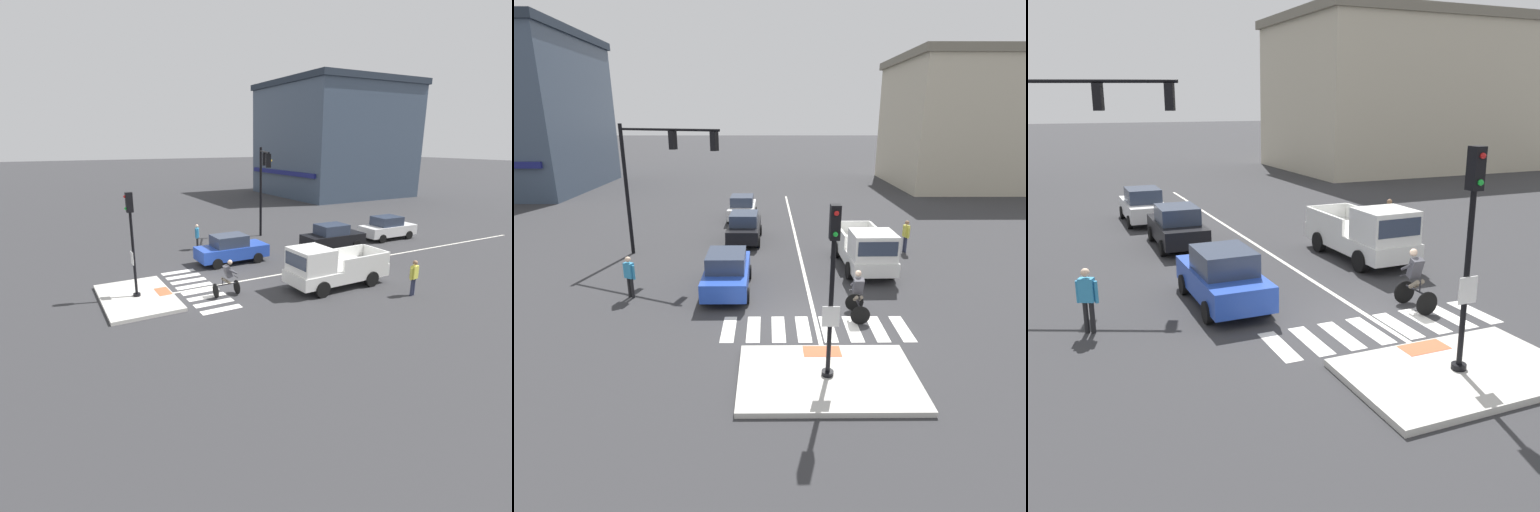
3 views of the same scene
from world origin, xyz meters
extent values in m
plane|color=#333335|center=(0.00, 0.00, 0.00)|extent=(300.00, 300.00, 0.00)
cube|color=beige|center=(0.00, -3.23, 0.07)|extent=(4.76, 3.05, 0.15)
cube|color=#DB5B38|center=(0.00, -2.06, 0.15)|extent=(1.10, 0.60, 0.01)
cylinder|color=black|center=(0.00, -3.23, 0.21)|extent=(0.32, 0.32, 0.12)
cylinder|color=black|center=(0.00, -3.23, 2.09)|extent=(0.12, 0.12, 3.64)
cube|color=white|center=(0.00, -3.31, 1.91)|extent=(0.44, 0.03, 0.56)
cube|color=black|center=(0.00, -3.23, 4.33)|extent=(0.24, 0.28, 0.84)
sphere|color=red|center=(0.00, -3.39, 4.58)|extent=(0.12, 0.12, 0.12)
sphere|color=green|center=(0.00, -3.39, 4.08)|extent=(0.12, 0.12, 0.12)
cube|color=silver|center=(-2.88, -0.40, 0.00)|extent=(0.44, 1.80, 0.01)
cube|color=silver|center=(-2.06, -0.40, 0.00)|extent=(0.44, 1.80, 0.01)
cube|color=silver|center=(-1.24, -0.40, 0.00)|extent=(0.44, 1.80, 0.01)
cube|color=silver|center=(-0.41, -0.40, 0.00)|extent=(0.44, 1.80, 0.01)
cube|color=silver|center=(0.41, -0.40, 0.00)|extent=(0.44, 1.80, 0.01)
cube|color=silver|center=(1.24, -0.40, 0.00)|extent=(0.44, 1.80, 0.01)
cube|color=silver|center=(2.06, -0.40, 0.00)|extent=(0.44, 1.80, 0.01)
cube|color=silver|center=(2.88, -0.40, 0.00)|extent=(0.44, 1.80, 0.01)
cube|color=silver|center=(0.06, 10.00, 0.00)|extent=(0.14, 28.00, 0.01)
cylinder|color=black|center=(-8.50, 7.80, 3.20)|extent=(0.18, 0.18, 6.39)
cylinder|color=black|center=(-6.06, 6.71, 6.14)|extent=(4.94, 2.29, 0.11)
cube|color=black|center=(-5.81, 6.60, 5.69)|extent=(0.36, 0.38, 0.80)
sphere|color=gold|center=(-5.74, 6.75, 5.69)|extent=(0.12, 0.12, 0.12)
cube|color=black|center=(-3.85, 5.72, 5.69)|extent=(0.36, 0.38, 0.80)
sphere|color=gold|center=(-3.78, 5.88, 5.69)|extent=(0.12, 0.12, 0.12)
cube|color=beige|center=(22.17, 30.76, 5.79)|extent=(21.73, 14.29, 11.58)
cube|color=slate|center=(22.17, 30.76, 11.93)|extent=(22.38, 14.72, 0.70)
cube|color=black|center=(-2.88, 10.07, 0.65)|extent=(1.79, 4.14, 0.70)
cube|color=#2D384C|center=(-2.88, 9.92, 1.32)|extent=(1.52, 1.93, 0.64)
cylinder|color=black|center=(-3.68, 11.36, 0.30)|extent=(0.19, 0.60, 0.60)
cylinder|color=black|center=(-2.01, 11.32, 0.30)|extent=(0.19, 0.60, 0.60)
cylinder|color=black|center=(-3.74, 8.82, 0.30)|extent=(0.19, 0.60, 0.60)
cylinder|color=black|center=(-2.07, 8.78, 0.30)|extent=(0.19, 0.60, 0.60)
cube|color=#2347B7|center=(-3.21, 2.95, 0.65)|extent=(1.72, 4.11, 0.70)
cube|color=#2D384C|center=(-3.21, 2.80, 1.32)|extent=(1.49, 1.91, 0.64)
cylinder|color=black|center=(-4.05, 4.22, 0.30)|extent=(0.18, 0.60, 0.60)
cylinder|color=black|center=(-2.38, 4.23, 0.30)|extent=(0.18, 0.60, 0.60)
cylinder|color=black|center=(-4.03, 1.67, 0.30)|extent=(0.18, 0.60, 0.60)
cylinder|color=black|center=(-2.37, 1.68, 0.30)|extent=(0.18, 0.60, 0.60)
cube|color=white|center=(-3.29, 15.38, 0.65)|extent=(1.74, 4.12, 0.70)
cube|color=#2D384C|center=(-3.29, 15.23, 1.32)|extent=(1.50, 1.92, 0.64)
cylinder|color=black|center=(-4.11, 16.66, 0.30)|extent=(0.19, 0.60, 0.60)
cylinder|color=black|center=(-2.44, 16.64, 0.30)|extent=(0.19, 0.60, 0.60)
cylinder|color=black|center=(-4.13, 14.12, 0.30)|extent=(0.19, 0.60, 0.60)
cylinder|color=black|center=(-2.47, 14.10, 0.30)|extent=(0.19, 0.60, 0.60)
cube|color=white|center=(2.84, 5.73, 0.68)|extent=(1.99, 5.13, 0.60)
cube|color=white|center=(2.87, 4.13, 1.53)|extent=(1.83, 1.73, 1.10)
cube|color=#2D384C|center=(2.88, 3.30, 1.61)|extent=(1.62, 0.11, 0.60)
cube|color=white|center=(3.71, 6.76, 1.28)|extent=(0.17, 2.81, 0.60)
cube|color=white|center=(1.93, 6.73, 1.28)|extent=(0.17, 2.81, 0.60)
cube|color=white|center=(2.80, 8.23, 1.28)|extent=(1.80, 0.13, 0.60)
cylinder|color=black|center=(3.78, 4.16, 0.38)|extent=(0.25, 0.76, 0.76)
cylinder|color=black|center=(1.95, 4.13, 0.38)|extent=(0.25, 0.76, 0.76)
cylinder|color=black|center=(3.73, 7.14, 0.38)|extent=(0.25, 0.76, 0.76)
cylinder|color=black|center=(1.90, 7.11, 0.38)|extent=(0.25, 0.76, 0.76)
cylinder|color=black|center=(1.54, 0.97, 0.33)|extent=(0.66, 0.04, 0.66)
cylinder|color=black|center=(1.53, -0.08, 0.33)|extent=(0.66, 0.04, 0.66)
cylinder|color=black|center=(1.54, 0.45, 0.55)|extent=(0.06, 0.89, 0.05)
cylinder|color=black|center=(1.54, 0.27, 0.73)|extent=(0.04, 0.04, 0.30)
cylinder|color=black|center=(1.54, 0.92, 0.85)|extent=(0.44, 0.04, 0.04)
cylinder|color=#6B6051|center=(1.46, 0.43, 0.73)|extent=(0.12, 0.40, 0.33)
cylinder|color=#6B6051|center=(1.62, 0.42, 0.73)|extent=(0.12, 0.40, 0.33)
cube|color=#3F3F47|center=(1.54, 0.53, 1.16)|extent=(0.34, 0.38, 0.60)
sphere|color=beige|center=(1.54, 0.65, 1.57)|extent=(0.22, 0.22, 0.22)
cylinder|color=#3F3F47|center=(1.38, 0.71, 1.16)|extent=(0.08, 0.46, 0.31)
cylinder|color=#3F3F47|center=(1.70, 0.70, 1.16)|extent=(0.08, 0.46, 0.31)
cylinder|color=black|center=(-6.96, 2.25, 0.41)|extent=(0.12, 0.12, 0.82)
cylinder|color=black|center=(-6.81, 2.18, 0.41)|extent=(0.12, 0.12, 0.82)
cube|color=#338CBF|center=(-6.88, 2.22, 1.12)|extent=(0.42, 0.36, 0.60)
cylinder|color=#338CBF|center=(-7.09, 2.32, 1.07)|extent=(0.09, 0.09, 0.56)
cylinder|color=#338CBF|center=(-6.68, 2.11, 1.07)|extent=(0.09, 0.09, 0.56)
sphere|color=beige|center=(-6.88, 2.22, 1.56)|extent=(0.22, 0.22, 0.22)
cylinder|color=#2D334C|center=(5.55, 7.84, 0.41)|extent=(0.12, 0.12, 0.82)
cylinder|color=#2D334C|center=(5.52, 8.00, 0.41)|extent=(0.12, 0.12, 0.82)
cube|color=#DBD64C|center=(5.53, 7.92, 1.12)|extent=(0.28, 0.39, 0.60)
cylinder|color=#DBD64C|center=(5.58, 7.70, 1.07)|extent=(0.09, 0.09, 0.56)
cylinder|color=#DBD64C|center=(5.49, 8.15, 1.07)|extent=(0.09, 0.09, 0.56)
sphere|color=#936B4C|center=(5.53, 7.92, 1.56)|extent=(0.22, 0.22, 0.22)
camera|label=1|loc=(17.48, -6.66, 6.79)|focal=28.61mm
camera|label=2|loc=(-1.60, -12.86, 6.70)|focal=29.50mm
camera|label=3|loc=(-7.66, -11.86, 5.57)|focal=40.17mm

